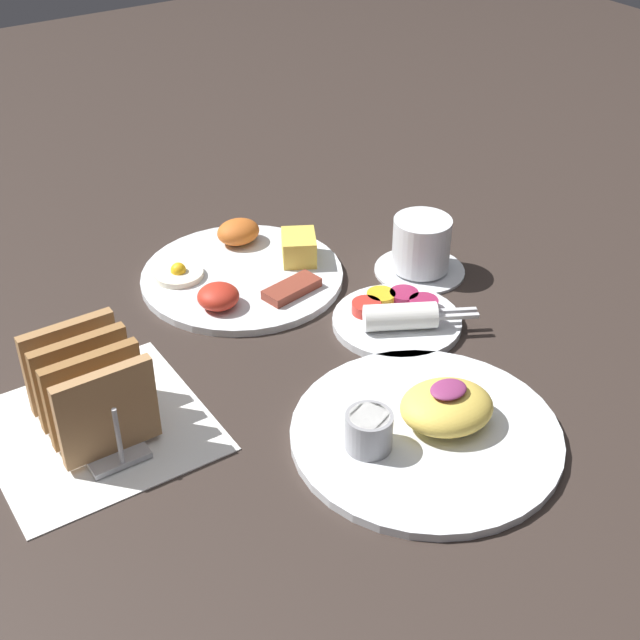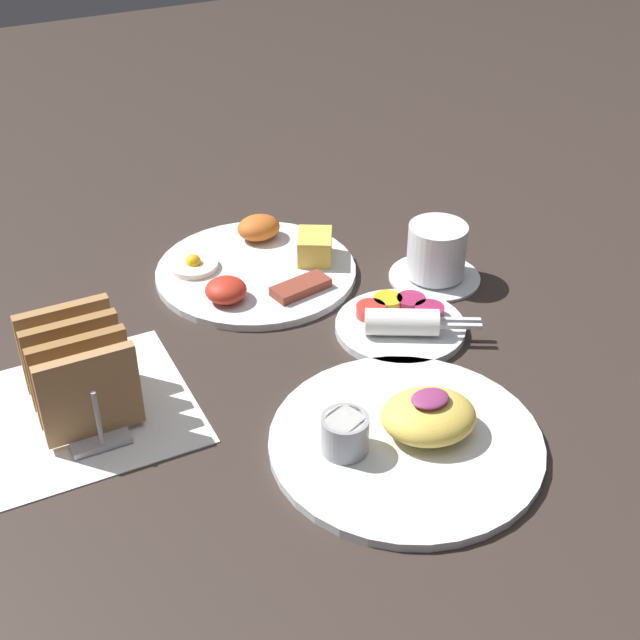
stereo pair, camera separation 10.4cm
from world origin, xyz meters
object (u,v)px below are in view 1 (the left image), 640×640
(plate_breakfast, at_px, (244,271))
(toast_rack, at_px, (90,390))
(plate_condiments, at_px, (397,317))
(plate_foreground, at_px, (427,426))
(coffee_cup, at_px, (421,248))

(plate_breakfast, distance_m, toast_rack, 0.33)
(plate_breakfast, bearing_deg, plate_condiments, -62.65)
(plate_breakfast, height_order, plate_condiments, plate_breakfast)
(plate_breakfast, height_order, plate_foreground, plate_foreground)
(plate_foreground, bearing_deg, toast_rack, 144.66)
(plate_foreground, xyz_separation_m, coffee_cup, (0.20, 0.26, 0.02))
(toast_rack, bearing_deg, plate_foreground, -35.34)
(coffee_cup, bearing_deg, plate_foreground, -127.41)
(plate_foreground, relative_size, coffee_cup, 2.33)
(plate_condiments, bearing_deg, toast_rack, 176.94)
(plate_condiments, xyz_separation_m, plate_foreground, (-0.10, -0.18, 0.00))
(plate_condiments, height_order, plate_foreground, plate_foreground)
(toast_rack, distance_m, coffee_cup, 0.48)
(plate_breakfast, bearing_deg, toast_rack, -147.22)
(plate_condiments, bearing_deg, plate_foreground, -118.97)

